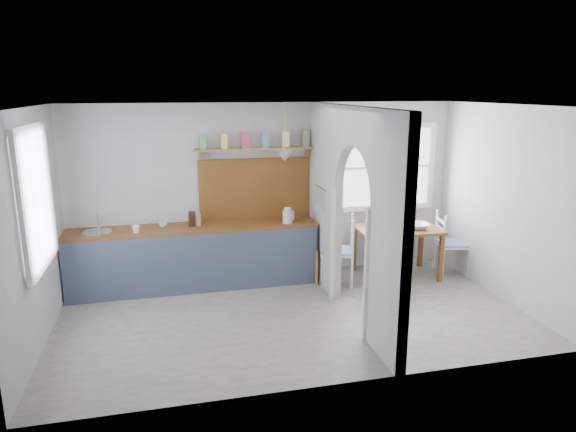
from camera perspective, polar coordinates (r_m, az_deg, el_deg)
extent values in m
cube|color=#9D9787|center=(6.61, 0.65, -11.01)|extent=(5.80, 3.20, 0.01)
cube|color=beige|center=(5.99, 0.72, 12.14)|extent=(5.80, 3.20, 0.01)
cube|color=beige|center=(7.70, -2.22, 2.80)|extent=(5.80, 0.01, 2.60)
cube|color=beige|center=(4.70, 5.46, -4.60)|extent=(5.80, 0.01, 2.60)
cube|color=beige|center=(6.17, -26.46, -1.52)|extent=(0.01, 3.20, 2.60)
cube|color=beige|center=(7.42, 22.98, 1.25)|extent=(0.01, 3.20, 2.60)
cube|color=beige|center=(5.31, 11.25, -2.63)|extent=(0.12, 0.80, 2.60)
cube|color=beige|center=(7.30, 4.11, 2.15)|extent=(0.12, 1.20, 2.60)
cube|color=beige|center=(6.05, 7.66, 7.06)|extent=(0.12, 1.20, 1.05)
cube|color=brown|center=(7.37, -10.38, -1.33)|extent=(3.50, 0.60, 0.05)
cube|color=#444D62|center=(7.23, -10.09, -5.35)|extent=(3.50, 0.03, 0.85)
cube|color=#3F2316|center=(7.55, -10.25, -4.53)|extent=(3.46, 0.45, 0.85)
cylinder|color=#B8BCC7|center=(7.42, -20.45, -1.77)|extent=(0.40, 0.40, 0.02)
cube|color=brown|center=(7.63, -3.70, 3.06)|extent=(1.65, 0.03, 0.90)
cube|color=olive|center=(7.45, -3.66, 7.47)|extent=(1.75, 0.20, 0.03)
cube|color=green|center=(7.35, -9.45, 8.04)|extent=(0.09, 0.09, 0.18)
cube|color=#E4B557|center=(7.38, -7.13, 8.15)|extent=(0.09, 0.09, 0.18)
cube|color=#C32A4D|center=(7.42, -4.82, 8.23)|extent=(0.09, 0.09, 0.18)
cube|color=teal|center=(7.47, -2.53, 8.31)|extent=(0.09, 0.09, 0.18)
cube|color=beige|center=(7.53, -0.28, 8.37)|extent=(0.09, 0.09, 0.18)
cube|color=#5E7249|center=(7.60, 1.93, 8.41)|extent=(0.09, 0.09, 0.18)
cone|color=beige|center=(7.20, -0.38, 6.71)|extent=(0.26, 0.26, 0.16)
cylinder|color=#B8BCC7|center=(7.15, 3.68, 3.13)|extent=(0.02, 0.50, 0.02)
imported|color=white|center=(7.21, -16.52, -1.42)|extent=(0.13, 0.13, 0.10)
imported|color=silver|center=(7.40, -13.70, -0.89)|extent=(0.13, 0.13, 0.08)
cube|color=#3F2316|center=(7.38, -10.62, -0.32)|extent=(0.10, 0.14, 0.20)
cylinder|color=tan|center=(7.39, -10.03, -0.39)|extent=(0.13, 0.13, 0.17)
cube|color=#C63C64|center=(7.52, 3.16, -5.60)|extent=(0.02, 0.03, 0.49)
cube|color=orange|center=(7.50, 3.22, -5.86)|extent=(0.02, 0.03, 0.51)
imported|color=white|center=(7.87, 14.23, -1.07)|extent=(0.35, 0.35, 0.08)
imported|color=slate|center=(7.67, 11.25, -1.24)|extent=(0.12, 0.12, 0.09)
cylinder|color=#342725|center=(7.63, 9.38, -1.53)|extent=(0.21, 0.21, 0.02)
imported|color=#704276|center=(7.98, 11.91, -0.30)|extent=(0.19, 0.19, 0.19)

